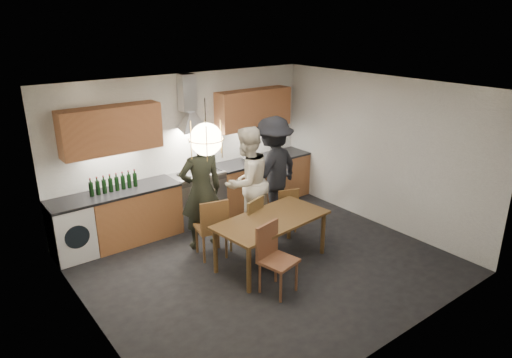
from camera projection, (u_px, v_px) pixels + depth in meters
ground at (265, 263)px, 6.86m from camera, size 5.00×5.00×0.00m
room_shell at (265, 154)px, 6.28m from camera, size 5.02×4.52×2.61m
counter_run at (198, 197)px, 8.17m from camera, size 5.00×0.62×0.90m
range_stove at (197, 197)px, 8.16m from camera, size 0.90×0.60×0.92m
wall_fixtures at (190, 118)px, 7.77m from camera, size 4.30×0.54×1.10m
pendant_lamp at (206, 139)px, 5.50m from camera, size 0.43×0.43×0.70m
dining_table at (272, 224)px, 6.67m from camera, size 1.79×1.03×0.72m
chair_back_left at (213, 225)px, 6.83m from camera, size 0.53×0.53×0.97m
chair_back_mid at (250, 221)px, 7.03m from camera, size 0.52×0.52×0.91m
chair_back_right at (286, 207)px, 7.70m from camera, size 0.46×0.46×0.81m
chair_front at (273, 253)px, 6.02m from camera, size 0.51×0.51×0.95m
person_left at (201, 191)px, 7.07m from camera, size 0.76×0.57×1.89m
person_mid at (247, 182)px, 7.48m from camera, size 1.02×0.86×1.86m
person_right at (273, 170)px, 7.98m from camera, size 1.37×1.00×1.91m
mixing_bowl at (250, 159)px, 8.67m from camera, size 0.37×0.37×0.07m
stock_pot at (275, 153)px, 8.96m from camera, size 0.27×0.27×0.14m
wine_bottles at (114, 182)px, 7.15m from camera, size 0.78×0.07×0.29m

